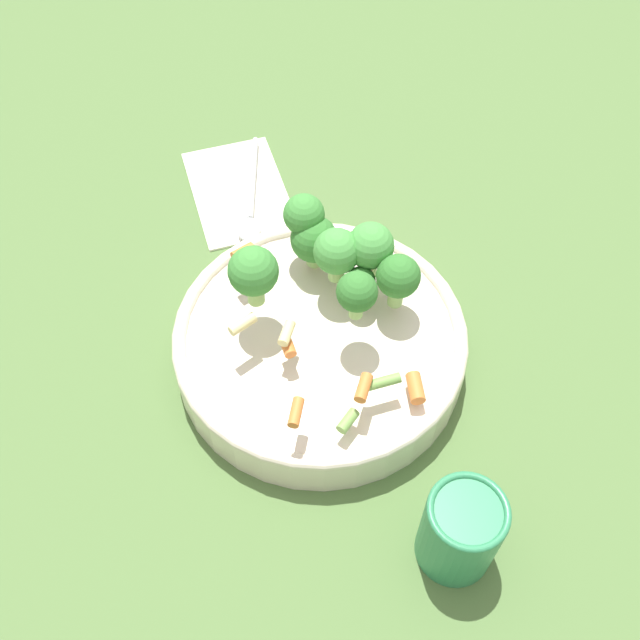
# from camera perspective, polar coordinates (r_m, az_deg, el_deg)

# --- Properties ---
(ground_plane) EXTENTS (3.00, 3.00, 0.00)m
(ground_plane) POSITION_cam_1_polar(r_m,az_deg,el_deg) (0.76, -0.00, -2.94)
(ground_plane) COLOR #4C6B38
(bowl) EXTENTS (0.29, 0.29, 0.05)m
(bowl) POSITION_cam_1_polar(r_m,az_deg,el_deg) (0.73, -0.00, -1.78)
(bowl) COLOR beige
(bowl) RESTS_ON ground_plane
(pasta_salad) EXTENTS (0.19, 0.24, 0.09)m
(pasta_salad) POSITION_cam_1_polar(r_m,az_deg,el_deg) (0.70, 0.84, 4.63)
(pasta_salad) COLOR #8CB766
(pasta_salad) RESTS_ON bowl
(cup) EXTENTS (0.07, 0.07, 0.09)m
(cup) POSITION_cam_1_polar(r_m,az_deg,el_deg) (0.64, 10.67, -15.47)
(cup) COLOR #2D7F51
(cup) RESTS_ON ground_plane
(napkin) EXTENTS (0.12, 0.17, 0.01)m
(napkin) POSITION_cam_1_polar(r_m,az_deg,el_deg) (0.91, -6.20, 9.81)
(napkin) COLOR white
(napkin) RESTS_ON ground_plane
(spoon) EXTENTS (0.05, 0.17, 0.01)m
(spoon) POSITION_cam_1_polar(r_m,az_deg,el_deg) (0.88, -5.30, 8.56)
(spoon) COLOR silver
(spoon) RESTS_ON napkin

